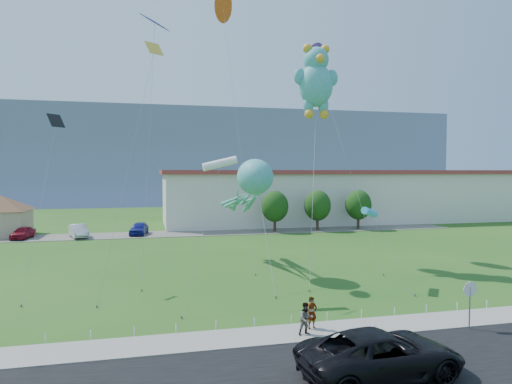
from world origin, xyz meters
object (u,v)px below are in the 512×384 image
(pedestrian_left, at_px, (312,313))
(parked_car_blue, at_px, (139,228))
(suv, at_px, (381,354))
(stop_sign, at_px, (470,294))
(parked_car_red, at_px, (23,233))
(pavilion, at_px, (1,212))
(parked_car_silver, at_px, (79,231))
(octopus_kite, at_px, (251,187))
(teddy_bear_kite, at_px, (316,80))
(pedestrian_right, at_px, (306,319))
(warehouse, at_px, (353,195))

(pedestrian_left, height_order, parked_car_blue, pedestrian_left)
(suv, distance_m, parked_car_blue, 44.34)
(stop_sign, height_order, parked_car_red, stop_sign)
(pavilion, height_order, pedestrian_left, pavilion)
(parked_car_silver, bearing_deg, parked_car_red, 159.02)
(suv, xyz_separation_m, pedestrian_left, (-0.72, 5.68, -0.07))
(parked_car_blue, height_order, octopus_kite, octopus_kite)
(stop_sign, bearing_deg, teddy_bear_kite, 95.78)
(suv, distance_m, pedestrian_right, 5.08)
(stop_sign, xyz_separation_m, pedestrian_right, (-8.37, 1.01, -0.98))
(pavilion, height_order, parked_car_blue, pavilion)
(parked_car_red, relative_size, octopus_kite, 0.30)
(parked_car_red, height_order, teddy_bear_kite, teddy_bear_kite)
(pavilion, bearing_deg, teddy_bear_kite, -38.11)
(warehouse, relative_size, parked_car_blue, 13.29)
(pavilion, relative_size, parked_car_red, 2.18)
(pavilion, relative_size, octopus_kite, 0.66)
(pavilion, xyz_separation_m, pedestrian_right, (25.13, -41.19, -2.14))
(warehouse, relative_size, pedestrian_left, 37.91)
(suv, bearing_deg, warehouse, -29.63)
(parked_car_silver, xyz_separation_m, parked_car_blue, (7.06, 0.83, -0.00))
(pedestrian_left, distance_m, parked_car_red, 43.36)
(parked_car_blue, distance_m, teddy_bear_kite, 30.67)
(stop_sign, xyz_separation_m, teddy_bear_kite, (-1.75, 17.31, 13.97))
(pedestrian_left, xyz_separation_m, parked_car_silver, (-16.23, 36.71, -0.06))
(stop_sign, height_order, pedestrian_right, stop_sign)
(suv, bearing_deg, parked_car_red, 23.16)
(warehouse, relative_size, parked_car_red, 14.48)
(warehouse, relative_size, pedestrian_right, 38.69)
(pedestrian_left, relative_size, parked_car_silver, 0.34)
(parked_car_silver, bearing_deg, suv, -85.70)
(pedestrian_right, bearing_deg, teddy_bear_kite, 60.88)
(parked_car_red, relative_size, parked_car_silver, 0.89)
(parked_car_silver, xyz_separation_m, teddy_bear_kite, (22.25, -21.19, 15.00))
(stop_sign, xyz_separation_m, parked_car_blue, (-16.95, 39.33, -1.03))
(warehouse, distance_m, stop_sign, 51.00)
(suv, bearing_deg, pedestrian_right, 9.68)
(suv, relative_size, parked_car_red, 1.56)
(parked_car_red, xyz_separation_m, parked_car_silver, (6.24, -0.38, 0.06))
(pavilion, height_order, octopus_kite, octopus_kite)
(suv, height_order, octopus_kite, octopus_kite)
(warehouse, xyz_separation_m, parked_car_blue, (-33.45, -8.88, -3.28))
(pavilion, bearing_deg, pedestrian_right, -58.61)
(octopus_kite, bearing_deg, pedestrian_right, -92.18)
(warehouse, xyz_separation_m, teddy_bear_kite, (-18.25, -30.90, 11.71))
(parked_car_blue, xyz_separation_m, octopus_kite, (9.13, -23.64, 5.94))
(suv, distance_m, pedestrian_left, 5.73)
(warehouse, xyz_separation_m, pedestrian_right, (-24.87, -47.19, -3.24))
(pavilion, xyz_separation_m, parked_car_red, (3.25, -3.33, -2.25))
(suv, height_order, parked_car_blue, suv)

